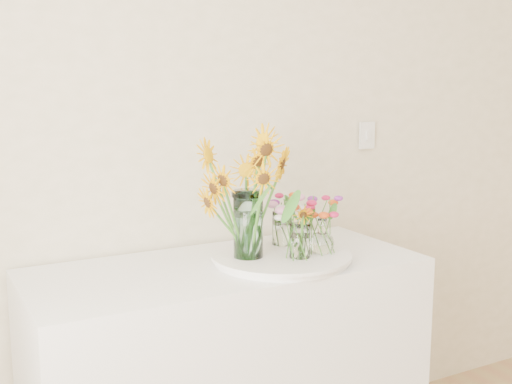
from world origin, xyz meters
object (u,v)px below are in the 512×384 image
tray (281,259)px  mason_jar (248,225)px  counter (228,382)px  small_vase_b (322,236)px  small_vase_c (282,229)px  small_vase_a (300,241)px

tray → mason_jar: mason_jar is taller
counter → tray: tray is taller
tray → small_vase_b: (0.14, -0.05, 0.08)m
counter → small_vase_c: bearing=10.0°
counter → mason_jar: mason_jar is taller
small_vase_b → tray: bearing=159.1°
small_vase_c → mason_jar: bearing=-154.3°
small_vase_a → small_vase_b: (0.11, 0.02, 0.00)m
counter → small_vase_a: bearing=-33.5°
mason_jar → small_vase_c: (0.19, 0.09, -0.06)m
counter → mason_jar: bearing=-39.3°
counter → small_vase_a: (0.21, -0.14, 0.54)m
small_vase_b → small_vase_c: 0.18m
mason_jar → small_vase_c: size_ratio=1.85×
mason_jar → small_vase_a: 0.19m
small_vase_a → small_vase_c: small_vase_c is taller
tray → small_vase_b: small_vase_b is taller
counter → mason_jar: (0.06, -0.05, 0.60)m
small_vase_b → small_vase_c: same height
counter → small_vase_b: 0.64m
counter → mason_jar: size_ratio=5.78×
counter → small_vase_c: 0.60m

